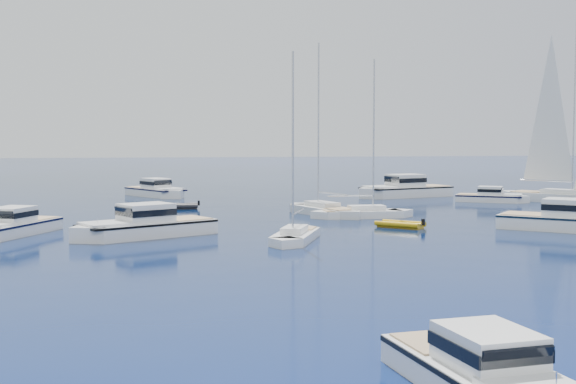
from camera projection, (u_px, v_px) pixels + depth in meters
name	position (u px, v px, depth m)	size (l,w,h in m)	color
ground	(433.00, 275.00, 36.96)	(400.00, 400.00, 0.00)	navy
motor_cruiser_right	(572.00, 231.00, 54.13)	(3.33, 10.88, 2.85)	white
motor_cruiser_left	(11.00, 235.00, 51.60)	(2.83, 9.25, 2.43)	white
motor_cruiser_centre	(143.00, 237.00, 50.85)	(3.27, 10.68, 2.80)	silver
motor_cruiser_far_r	(492.00, 202.00, 77.34)	(2.34, 7.65, 2.01)	silver
motor_cruiser_distant	(403.00, 197.00, 83.73)	(3.66, 11.97, 3.14)	silver
motor_cruiser_horizon	(157.00, 197.00, 84.29)	(2.97, 9.70, 2.55)	white
sailboat_fore	(295.00, 241.00, 48.98)	(2.17, 8.36, 12.29)	white
sailboat_mid_r	(325.00, 215.00, 64.98)	(2.65, 10.20, 14.99)	silver
sailboat_centre	(362.00, 218.00, 62.74)	(2.35, 9.04, 13.28)	white
sailboat_sails_r	(559.00, 202.00, 77.50)	(3.42, 13.16, 19.34)	white
tender_yellow	(400.00, 228.00, 55.94)	(1.97, 3.57, 0.95)	#BF8F0B
tender_grey_far	(179.00, 209.00, 70.22)	(1.94, 3.51, 0.95)	black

